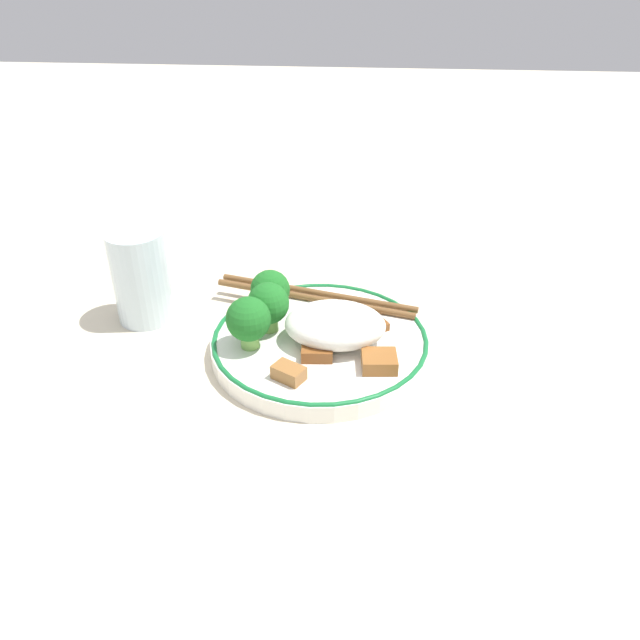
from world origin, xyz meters
TOP-DOWN VIEW (x-y plane):
  - ground_plane at (0.00, 0.00)m, footprint 3.00×3.00m
  - plate at (0.00, 0.00)m, footprint 0.22×0.22m
  - rice_mound at (0.02, -0.01)m, footprint 0.10×0.07m
  - broccoli_back_left at (-0.05, 0.04)m, footprint 0.04×0.04m
  - broccoli_back_center at (-0.05, 0.01)m, footprint 0.04×0.04m
  - broccoli_back_right at (-0.07, -0.02)m, footprint 0.04×0.04m
  - meat_near_front at (-0.00, -0.03)m, footprint 0.03×0.03m
  - meat_near_left at (-0.02, -0.07)m, footprint 0.03×0.03m
  - meat_near_right at (0.05, 0.02)m, footprint 0.04×0.04m
  - meat_near_back at (-0.01, 0.02)m, footprint 0.03×0.04m
  - meat_on_rice_edge at (0.06, -0.05)m, footprint 0.03×0.03m
  - chopsticks at (-0.01, 0.08)m, footprint 0.22×0.08m
  - drinking_glass at (-0.19, 0.05)m, footprint 0.06×0.06m

SIDE VIEW (x-z plane):
  - ground_plane at x=0.00m, z-range 0.00..0.00m
  - plate at x=0.00m, z-range 0.00..0.02m
  - chopsticks at x=-0.01m, z-range 0.02..0.02m
  - meat_near_right at x=0.05m, z-range 0.02..0.03m
  - meat_near_back at x=-0.01m, z-range 0.02..0.03m
  - meat_near_front at x=0.00m, z-range 0.02..0.03m
  - meat_near_left at x=-0.02m, z-range 0.02..0.03m
  - meat_on_rice_edge at x=0.06m, z-range 0.02..0.03m
  - rice_mound at x=0.02m, z-range 0.02..0.05m
  - broccoli_back_left at x=-0.05m, z-range 0.02..0.07m
  - broccoli_back_center at x=-0.05m, z-range 0.02..0.07m
  - broccoli_back_right at x=-0.07m, z-range 0.02..0.07m
  - drinking_glass at x=-0.19m, z-range 0.00..0.10m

